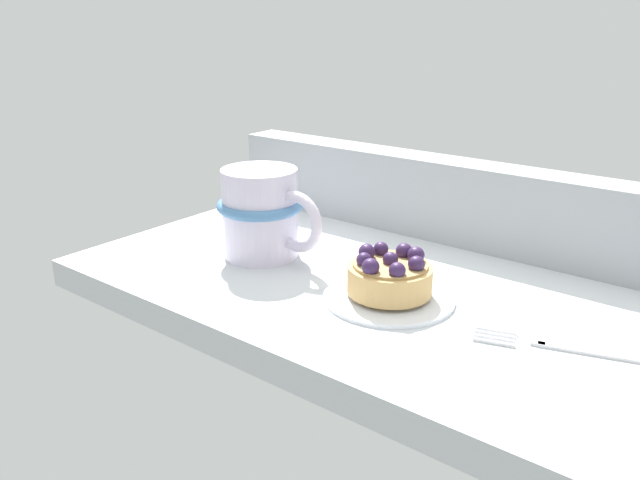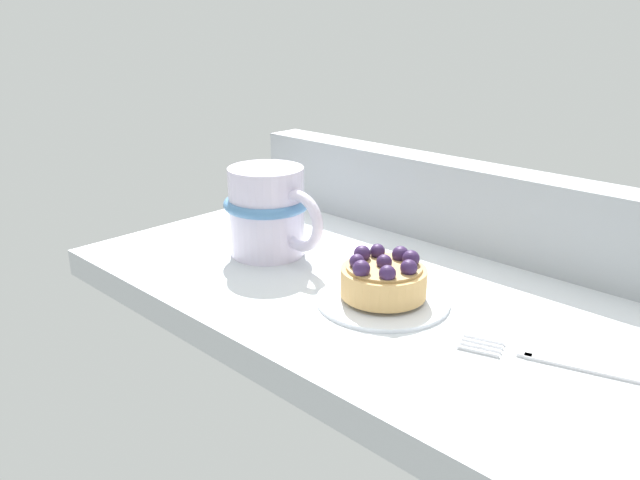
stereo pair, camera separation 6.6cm
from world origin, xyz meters
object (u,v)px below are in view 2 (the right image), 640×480
dessert_plate (383,298)px  raspberry_tart (384,277)px  dessert_fork (571,364)px  coffee_mug (269,211)px

dessert_plate → raspberry_tart: size_ratio=1.56×
dessert_fork → raspberry_tart: bearing=-177.0°
raspberry_tart → coffee_mug: bearing=176.4°
dessert_fork → dessert_plate: bearing=-176.9°
raspberry_tart → dessert_fork: 18.39cm
dessert_plate → raspberry_tart: (-0.00, 0.00, 2.22)cm
dessert_fork → coffee_mug: bearing=179.8°
coffee_mug → dessert_plate: bearing=-3.6°
dessert_plate → coffee_mug: (-17.71, 1.13, 4.85)cm
raspberry_tart → coffee_mug: coffee_mug is taller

